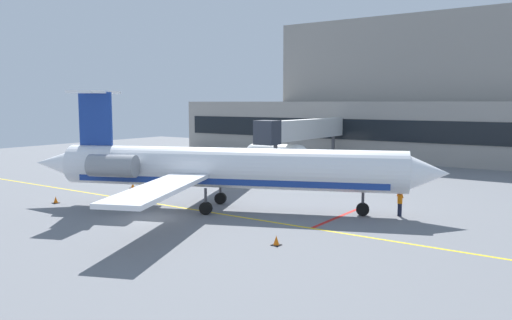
{
  "coord_description": "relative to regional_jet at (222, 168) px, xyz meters",
  "views": [
    {
      "loc": [
        25.28,
        -24.11,
        7.85
      ],
      "look_at": [
        0.79,
        11.05,
        3.0
      ],
      "focal_mm": 35.95,
      "sensor_mm": 36.0,
      "label": 1
    }
  ],
  "objects": [
    {
      "name": "jet_bridge_west",
      "position": [
        -7.71,
        25.15,
        1.42
      ],
      "size": [
        2.4,
        18.62,
        5.86
      ],
      "color": "silver",
      "rests_on": "ground"
    },
    {
      "name": "safety_cone_charlie",
      "position": [
        8.39,
        -5.72,
        -2.83
      ],
      "size": [
        0.47,
        0.47,
        0.55
      ],
      "color": "orange",
      "rests_on": "ground"
    },
    {
      "name": "ground",
      "position": [
        -2.1,
        -4.81,
        -3.13
      ],
      "size": [
        120.0,
        120.0,
        0.11
      ],
      "color": "slate"
    },
    {
      "name": "safety_cone_alpha",
      "position": [
        -12.6,
        2.66,
        -2.83
      ],
      "size": [
        0.47,
        0.47,
        0.55
      ],
      "color": "orange",
      "rests_on": "ground"
    },
    {
      "name": "terminal_building",
      "position": [
        -0.56,
        41.56,
        4.39
      ],
      "size": [
        69.22,
        12.02,
        19.57
      ],
      "color": "gray",
      "rests_on": "ground"
    },
    {
      "name": "regional_jet",
      "position": [
        0.0,
        0.0,
        0.0
      ],
      "size": [
        29.49,
        24.64,
        8.7
      ],
      "color": "white",
      "rests_on": "ground"
    },
    {
      "name": "fuel_tank",
      "position": [
        -9.62,
        22.48,
        -1.47
      ],
      "size": [
        8.05,
        3.43,
        2.89
      ],
      "color": "white",
      "rests_on": "ground"
    },
    {
      "name": "baggage_tug",
      "position": [
        -5.29,
        15.01,
        -2.11
      ],
      "size": [
        4.4,
        4.04,
        2.1
      ],
      "color": "#19389E",
      "rests_on": "ground"
    },
    {
      "name": "safety_cone_bravo",
      "position": [
        -12.12,
        -5.6,
        -2.83
      ],
      "size": [
        0.47,
        0.47,
        0.55
      ],
      "color": "orange",
      "rests_on": "ground"
    },
    {
      "name": "safety_cone_delta",
      "position": [
        -8.08,
        -4.38,
        -2.83
      ],
      "size": [
        0.47,
        0.47,
        0.55
      ],
      "color": "orange",
      "rests_on": "ground"
    },
    {
      "name": "marshaller",
      "position": [
        11.48,
        5.26,
        -2.09
      ],
      "size": [
        0.69,
        0.6,
        1.94
      ],
      "color": "#191E33",
      "rests_on": "ground"
    }
  ]
}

